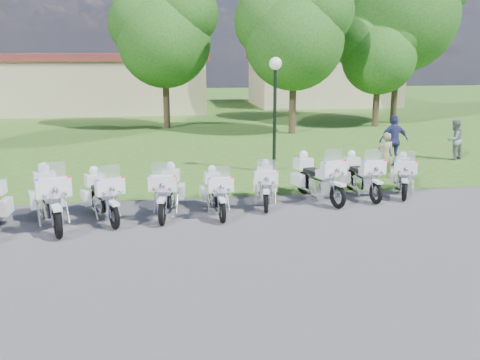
{
  "coord_description": "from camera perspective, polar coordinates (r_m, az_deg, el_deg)",
  "views": [
    {
      "loc": [
        -2.24,
        -12.36,
        4.27
      ],
      "look_at": [
        -0.17,
        1.2,
        0.95
      ],
      "focal_mm": 40.0,
      "sensor_mm": 36.0,
      "label": 1
    }
  ],
  "objects": [
    {
      "name": "tree_3",
      "position": [
        31.87,
        14.55,
        13.27
      ],
      "size": [
        4.89,
        4.18,
        6.53
      ],
      "color": "#38281C",
      "rests_on": "ground"
    },
    {
      "name": "motorcycle_1",
      "position": [
        14.1,
        -19.62,
        -1.69
      ],
      "size": [
        1.37,
        2.56,
        1.77
      ],
      "rotation": [
        0.0,
        0.0,
        3.45
      ],
      "color": "black",
      "rests_on": "ground"
    },
    {
      "name": "motorcycle_8",
      "position": [
        17.08,
        17.02,
        0.61
      ],
      "size": [
        1.21,
        2.04,
        1.44
      ],
      "rotation": [
        0.0,
        0.0,
        2.76
      ],
      "color": "black",
      "rests_on": "ground"
    },
    {
      "name": "motorcycle_3",
      "position": [
        14.37,
        -7.75,
        -1.1
      ],
      "size": [
        1.0,
        2.31,
        1.56
      ],
      "rotation": [
        0.0,
        0.0,
        2.98
      ],
      "color": "black",
      "rests_on": "ground"
    },
    {
      "name": "bystander_a",
      "position": [
        18.96,
        15.21,
        2.55
      ],
      "size": [
        0.62,
        0.45,
        1.58
      ],
      "primitive_type": "imported",
      "rotation": [
        0.0,
        0.0,
        3.02
      ],
      "color": "#928F63",
      "rests_on": "ground"
    },
    {
      "name": "bystander_c",
      "position": [
        21.0,
        16.07,
        4.04
      ],
      "size": [
        1.15,
        0.51,
        1.94
      ],
      "primitive_type": "imported",
      "rotation": [
        0.0,
        0.0,
        3.17
      ],
      "color": "navy",
      "rests_on": "ground"
    },
    {
      "name": "building_west",
      "position": [
        40.6,
        -14.19,
        10.1
      ],
      "size": [
        14.56,
        8.32,
        4.1
      ],
      "color": "tan",
      "rests_on": "ground"
    },
    {
      "name": "motorcycle_5",
      "position": [
        15.21,
        2.74,
        -0.38
      ],
      "size": [
        0.93,
        2.12,
        1.43
      ],
      "rotation": [
        0.0,
        0.0,
        2.96
      ],
      "color": "black",
      "rests_on": "ground"
    },
    {
      "name": "building_east",
      "position": [
        44.44,
        8.84,
        10.62
      ],
      "size": [
        11.44,
        7.28,
        4.1
      ],
      "color": "tan",
      "rests_on": "ground"
    },
    {
      "name": "motorcycle_2",
      "position": [
        14.29,
        -14.47,
        -1.52
      ],
      "size": [
        1.29,
        2.2,
        1.55
      ],
      "rotation": [
        0.0,
        0.0,
        3.51
      ],
      "color": "black",
      "rests_on": "ground"
    },
    {
      "name": "motorcycle_4",
      "position": [
        14.36,
        -2.55,
        -1.21
      ],
      "size": [
        0.77,
        2.14,
        1.44
      ],
      "rotation": [
        0.0,
        0.0,
        3.2
      ],
      "color": "black",
      "rests_on": "ground"
    },
    {
      "name": "lamp_post",
      "position": [
        18.95,
        3.77,
        9.97
      ],
      "size": [
        0.44,
        0.44,
        4.07
      ],
      "color": "black",
      "rests_on": "ground"
    },
    {
      "name": "ground",
      "position": [
        13.27,
        1.52,
        -5.17
      ],
      "size": [
        100.0,
        100.0,
        0.0
      ],
      "primitive_type": "plane",
      "color": "#535257",
      "rests_on": "ground"
    },
    {
      "name": "tree_2",
      "position": [
        28.36,
        5.69,
        15.6
      ],
      "size": [
        5.99,
        5.11,
        7.98
      ],
      "color": "#38281C",
      "rests_on": "ground"
    },
    {
      "name": "tree_1",
      "position": [
        30.52,
        -8.19,
        15.38
      ],
      "size": [
        5.99,
        5.11,
        7.98
      ],
      "color": "#38281C",
      "rests_on": "ground"
    },
    {
      "name": "tree_4",
      "position": [
        33.94,
        16.63,
        17.67
      ],
      "size": [
        7.92,
        6.76,
        10.56
      ],
      "color": "#38281C",
      "rests_on": "ground"
    },
    {
      "name": "motorcycle_6",
      "position": [
        15.8,
        8.24,
        0.35
      ],
      "size": [
        1.27,
        2.36,
        1.64
      ],
      "rotation": [
        0.0,
        0.0,
        3.45
      ],
      "color": "black",
      "rests_on": "ground"
    },
    {
      "name": "bystander_b",
      "position": [
        23.06,
        21.88,
        3.99
      ],
      "size": [
        0.97,
        0.88,
        1.61
      ],
      "primitive_type": "imported",
      "rotation": [
        0.0,
        0.0,
        -2.72
      ],
      "color": "gray",
      "rests_on": "ground"
    },
    {
      "name": "grass_lawn",
      "position": [
        39.66,
        -5.42,
        7.38
      ],
      "size": [
        100.0,
        48.0,
        0.01
      ],
      "primitive_type": "cube",
      "color": "#376921",
      "rests_on": "ground"
    },
    {
      "name": "motorcycle_7",
      "position": [
        16.5,
        12.79,
        0.58
      ],
      "size": [
        0.88,
        2.3,
        1.54
      ],
      "rotation": [
        0.0,
        0.0,
        3.24
      ],
      "color": "black",
      "rests_on": "ground"
    }
  ]
}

